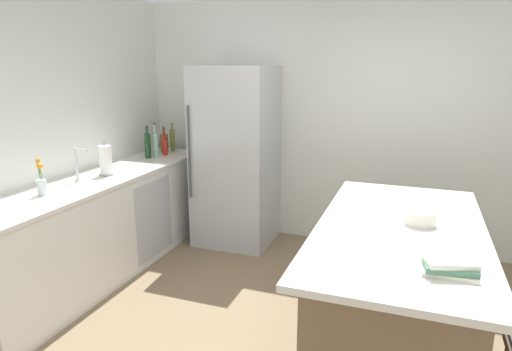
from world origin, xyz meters
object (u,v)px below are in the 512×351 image
at_px(flower_vase, 41,183).
at_px(vinegar_bottle, 164,143).
at_px(hot_sauce_bottle, 165,147).
at_px(kitchen_island, 395,292).
at_px(paper_towel_roll, 106,161).
at_px(olive_oil_bottle, 173,140).
at_px(gin_bottle, 155,144).
at_px(refrigerator, 236,157).
at_px(whiskey_bottle, 164,143).
at_px(mixing_bowl, 420,217).
at_px(wine_bottle, 148,145).
at_px(cookbook_stack, 450,267).
at_px(sink_faucet, 78,164).

bearing_deg(flower_vase, vinegar_bottle, 89.49).
bearing_deg(hot_sauce_bottle, kitchen_island, -28.98).
xyz_separation_m(paper_towel_roll, olive_oil_bottle, (-0.03, 1.24, -0.00)).
relative_size(hot_sauce_bottle, gin_bottle, 0.66).
bearing_deg(flower_vase, kitchen_island, 5.38).
distance_m(refrigerator, vinegar_bottle, 0.87).
bearing_deg(vinegar_bottle, paper_towel_roll, -88.10).
bearing_deg(kitchen_island, hot_sauce_bottle, 151.02).
distance_m(whiskey_bottle, mixing_bowl, 3.19).
bearing_deg(mixing_bowl, wine_bottle, 157.60).
bearing_deg(refrigerator, kitchen_island, -41.01).
bearing_deg(vinegar_bottle, flower_vase, -90.51).
height_order(refrigerator, whiskey_bottle, refrigerator).
distance_m(kitchen_island, olive_oil_bottle, 3.18).
distance_m(refrigerator, cookbook_stack, 2.93).
xyz_separation_m(olive_oil_bottle, hot_sauce_bottle, (0.06, -0.27, -0.03)).
bearing_deg(whiskey_bottle, refrigerator, -4.75).
bearing_deg(gin_bottle, kitchen_island, -26.69).
bearing_deg(whiskey_bottle, wine_bottle, -85.21).
xyz_separation_m(paper_towel_roll, wine_bottle, (-0.06, 0.78, 0.01)).
relative_size(sink_faucet, whiskey_bottle, 1.10).
relative_size(refrigerator, wine_bottle, 5.43).
bearing_deg(olive_oil_bottle, flower_vase, -90.51).
bearing_deg(sink_faucet, olive_oil_bottle, 88.69).
relative_size(sink_faucet, vinegar_bottle, 0.99).
bearing_deg(kitchen_island, gin_bottle, 153.31).
xyz_separation_m(kitchen_island, gin_bottle, (-2.62, 1.32, 0.60)).
height_order(flower_vase, wine_bottle, wine_bottle).
distance_m(paper_towel_roll, cookbook_stack, 3.04).
height_order(refrigerator, flower_vase, refrigerator).
height_order(paper_towel_roll, hot_sauce_bottle, paper_towel_roll).
bearing_deg(vinegar_bottle, mixing_bowl, -27.42).
height_order(flower_vase, vinegar_bottle, vinegar_bottle).
bearing_deg(mixing_bowl, kitchen_island, -142.91).
bearing_deg(refrigerator, flower_vase, -116.38).
relative_size(gin_bottle, mixing_bowl, 1.84).
distance_m(whiskey_bottle, vinegar_bottle, 0.12).
xyz_separation_m(refrigerator, mixing_bowl, (1.87, -1.45, 0.02)).
bearing_deg(paper_towel_roll, vinegar_bottle, 91.90).
xyz_separation_m(kitchen_island, mixing_bowl, (0.11, 0.08, 0.50)).
bearing_deg(hot_sauce_bottle, flower_vase, -92.82).
relative_size(kitchen_island, refrigerator, 1.05).
height_order(kitchen_island, vinegar_bottle, vinegar_bottle).
height_order(vinegar_bottle, mixing_bowl, vinegar_bottle).
xyz_separation_m(sink_faucet, whiskey_bottle, (-0.03, 1.44, -0.05)).
height_order(olive_oil_bottle, whiskey_bottle, olive_oil_bottle).
xyz_separation_m(sink_faucet, flower_vase, (0.02, -0.42, -0.06)).
height_order(sink_faucet, mixing_bowl, sink_faucet).
relative_size(refrigerator, olive_oil_bottle, 5.87).
relative_size(paper_towel_roll, olive_oil_bottle, 0.96).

